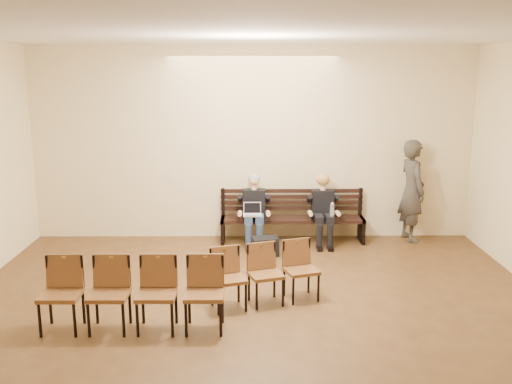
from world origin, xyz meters
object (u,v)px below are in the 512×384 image
seated_woman (323,213)px  bag (265,246)px  chair_row_front (266,275)px  chair_row_back (133,295)px  seated_man (254,211)px  water_bottle (332,216)px  passerby (412,183)px  laptop (252,217)px  bench (292,230)px

seated_woman → bag: bearing=-148.2°
seated_woman → chair_row_front: (-1.09, -2.64, -0.16)m
bag → chair_row_back: (-1.66, -2.77, 0.29)m
seated_man → bag: (0.18, -0.65, -0.44)m
bag → chair_row_back: 3.24m
seated_man → water_bottle: bearing=-9.5°
passerby → chair_row_back: passerby is taller
laptop → passerby: (2.89, 0.44, 0.50)m
seated_man → chair_row_back: (-1.47, -3.42, -0.15)m
laptop → seated_man: bearing=92.7°
passerby → bag: bearing=95.8°
bench → bag: bearing=-123.7°
seated_woman → passerby: 1.72m
bag → chair_row_front: (-0.04, -1.99, 0.25)m
seated_woman → water_bottle: seated_woman is taller
bench → laptop: size_ratio=8.37×
seated_man → bag: size_ratio=2.82×
bench → seated_woman: 0.65m
seated_man → chair_row_front: size_ratio=0.82×
bag → passerby: (2.68, 0.87, 0.91)m
laptop → bag: bearing=-52.5°
seated_man → passerby: size_ratio=0.56×
seated_man → passerby: bearing=4.4°
chair_row_front → chair_row_back: 1.79m
seated_woman → chair_row_front: 2.86m
bench → chair_row_front: size_ratio=1.79×
passerby → chair_row_front: passerby is taller
chair_row_front → chair_row_back: chair_row_back is taller
water_bottle → chair_row_front: bearing=-116.7°
bench → water_bottle: (0.66, -0.35, 0.35)m
water_bottle → passerby: (1.50, 0.45, 0.49)m
seated_woman → water_bottle: bearing=-60.7°
bag → chair_row_front: 2.01m
laptop → chair_row_back: size_ratio=0.14×
seated_woman → passerby: (1.63, 0.22, 0.50)m
bench → water_bottle: water_bottle is taller
chair_row_back → chair_row_front: bearing=25.6°
bench → water_bottle: bearing=-27.6°
laptop → passerby: 2.97m
laptop → passerby: size_ratio=0.15×
passerby → chair_row_back: size_ratio=0.97×
bench → laptop: (-0.73, -0.34, 0.34)m
passerby → bench: bearing=80.5°
chair_row_back → seated_woman: bearing=51.6°
passerby → seated_man: bearing=82.2°
seated_man → chair_row_front: (0.14, -2.64, -0.19)m
bench → passerby: bearing=2.6°
bag → passerby: bearing=18.0°
passerby → chair_row_front: size_ratio=1.47×
seated_man → laptop: seated_man is taller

